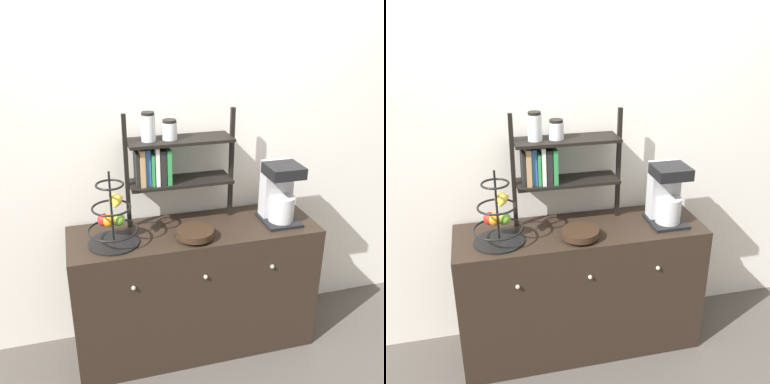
% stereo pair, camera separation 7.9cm
% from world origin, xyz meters
% --- Properties ---
extents(ground_plane, '(12.00, 12.00, 0.00)m').
position_xyz_m(ground_plane, '(0.00, 0.00, 0.00)').
color(ground_plane, '#47423D').
extents(wall_back, '(7.00, 0.05, 2.60)m').
position_xyz_m(wall_back, '(0.00, 0.50, 1.30)').
color(wall_back, silver).
rests_on(wall_back, ground_plane).
extents(sideboard, '(1.46, 0.48, 0.83)m').
position_xyz_m(sideboard, '(0.00, 0.23, 0.41)').
color(sideboard, black).
rests_on(sideboard, ground_plane).
extents(coffee_maker, '(0.21, 0.24, 0.36)m').
position_xyz_m(coffee_maker, '(0.52, 0.21, 1.01)').
color(coffee_maker, black).
rests_on(coffee_maker, sideboard).
extents(fruit_stand, '(0.28, 0.28, 0.42)m').
position_xyz_m(fruit_stand, '(-0.47, 0.20, 0.96)').
color(fruit_stand, black).
rests_on(fruit_stand, sideboard).
extents(wooden_bowl, '(0.21, 0.21, 0.06)m').
position_xyz_m(wooden_bowl, '(-0.03, 0.12, 0.86)').
color(wooden_bowl, black).
rests_on(wooden_bowl, sideboard).
extents(shelf_hutch, '(0.65, 0.20, 0.68)m').
position_xyz_m(shelf_hutch, '(-0.14, 0.36, 1.23)').
color(shelf_hutch, black).
rests_on(shelf_hutch, sideboard).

